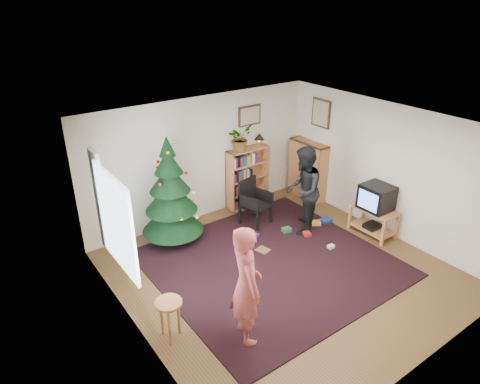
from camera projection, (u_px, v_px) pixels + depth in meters
floor at (282, 272)px, 7.18m from camera, size 5.00×5.00×0.00m
ceiling at (290, 128)px, 6.10m from camera, size 5.00×5.00×0.00m
wall_back at (202, 159)px, 8.47m from camera, size 5.00×0.02×2.50m
wall_front at (433, 289)px, 4.81m from camera, size 5.00×0.02×2.50m
wall_left at (134, 260)px, 5.32m from camera, size 0.02×5.00×2.50m
wall_right at (387, 170)px, 7.96m from camera, size 0.02×5.00×2.50m
rug at (271, 263)px, 7.39m from camera, size 3.80×3.60×0.02m
window_pane at (116, 222)px, 5.67m from camera, size 0.04×1.20×1.40m
curtain at (101, 202)px, 6.20m from camera, size 0.06×0.35×1.60m
picture_back at (250, 116)px, 8.76m from camera, size 0.55×0.03×0.42m
picture_right at (321, 113)px, 8.92m from camera, size 0.03×0.50×0.60m
christmas_tree at (171, 199)px, 7.73m from camera, size 1.14×1.14×2.06m
bookshelf_back at (248, 177)px, 9.14m from camera, size 0.95×0.30×1.30m
bookshelf_right at (308, 169)px, 9.51m from camera, size 0.30×0.95×1.30m
tv_stand at (373, 219)px, 8.16m from camera, size 0.47×0.84×0.55m
crt_tv at (377, 197)px, 7.96m from camera, size 0.50×0.54×0.47m
armchair at (253, 200)px, 8.52m from camera, size 0.61×0.62×0.92m
stool at (169, 310)px, 5.64m from camera, size 0.36×0.36×0.60m
person_standing at (246, 285)px, 5.49m from camera, size 0.57×0.72×1.71m
person_by_chair at (303, 191)px, 8.06m from camera, size 1.05×1.03×1.71m
potted_plant at (240, 138)px, 8.64m from camera, size 0.60×0.56×0.54m
table_lamp at (259, 137)px, 8.94m from camera, size 0.21×0.21×0.28m
floor_clutter at (298, 234)px, 8.21m from camera, size 1.90×1.34×0.08m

